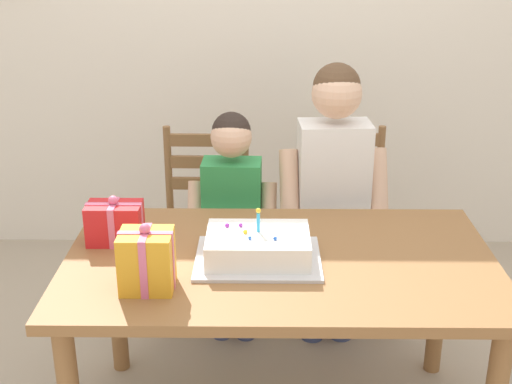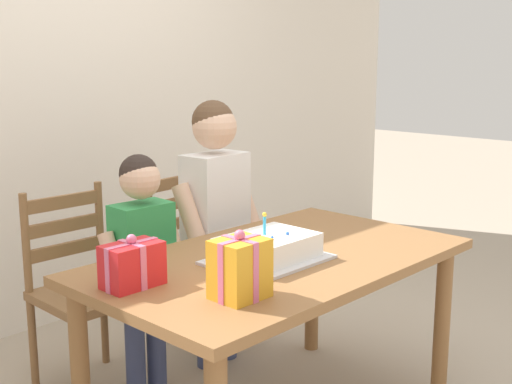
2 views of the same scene
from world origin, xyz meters
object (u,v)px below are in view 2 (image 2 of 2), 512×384
object	(u,v)px
chair_right	(197,257)
child_older	(216,207)
gift_box_red_large	(240,269)
birthday_cake	(268,249)
child_younger	(143,252)
chair_left	(84,290)
gift_box_beside_cake	(132,265)
dining_table	(278,278)

from	to	relation	value
chair_right	child_older	xyz separation A→B (m)	(-0.10, -0.25, 0.33)
gift_box_red_large	birthday_cake	bearing A→B (deg)	29.59
birthday_cake	child_younger	bearing A→B (deg)	100.68
birthday_cake	child_older	distance (m)	0.71
gift_box_red_large	child_older	bearing A→B (deg)	50.88
birthday_cake	child_older	world-z (taller)	child_older
birthday_cake	chair_left	xyz separation A→B (m)	(-0.26, 0.89, -0.31)
gift_box_red_large	chair_right	bearing A→B (deg)	54.53
gift_box_red_large	chair_left	world-z (taller)	gift_box_red_large
gift_box_red_large	gift_box_beside_cake	world-z (taller)	gift_box_red_large
chair_right	child_older	bearing A→B (deg)	-110.93
birthday_cake	child_younger	distance (m)	0.65
birthday_cake	chair_right	world-z (taller)	birthday_cake
chair_right	child_older	world-z (taller)	child_older
dining_table	child_older	world-z (taller)	child_older
gift_box_beside_cake	child_older	distance (m)	0.98
chair_right	child_younger	distance (m)	0.63
chair_right	child_younger	xyz separation A→B (m)	(-0.54, -0.25, 0.20)
dining_table	chair_left	world-z (taller)	chair_left
dining_table	child_older	xyz separation A→B (m)	(0.24, 0.61, 0.16)
chair_right	dining_table	bearing A→B (deg)	-111.37
chair_left	child_older	world-z (taller)	child_older
chair_left	chair_right	bearing A→B (deg)	-0.02
chair_right	gift_box_red_large	bearing A→B (deg)	-125.47
dining_table	gift_box_red_large	xyz separation A→B (m)	(-0.43, -0.22, 0.19)
gift_box_beside_cake	chair_left	bearing A→B (deg)	70.34
child_younger	gift_box_red_large	bearing A→B (deg)	-105.84
gift_box_beside_cake	child_younger	world-z (taller)	child_younger
gift_box_beside_cake	child_younger	distance (m)	0.65
child_older	child_younger	bearing A→B (deg)	179.94
birthday_cake	child_younger	size ratio (longest dim) A/B	0.40
child_older	child_younger	size ratio (longest dim) A/B	1.19
dining_table	child_older	distance (m)	0.68
chair_left	chair_right	world-z (taller)	same
gift_box_red_large	chair_right	world-z (taller)	gift_box_red_large
chair_left	child_older	size ratio (longest dim) A/B	0.70
dining_table	child_older	bearing A→B (deg)	68.45
gift_box_beside_cake	child_older	xyz separation A→B (m)	(0.85, 0.49, -0.01)
gift_box_beside_cake	chair_left	world-z (taller)	chair_left
chair_right	child_younger	bearing A→B (deg)	-154.74
child_older	child_younger	xyz separation A→B (m)	(-0.44, 0.00, -0.13)
dining_table	gift_box_red_large	distance (m)	0.52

